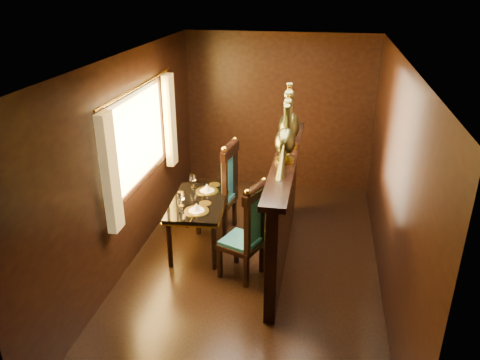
{
  "coord_description": "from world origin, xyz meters",
  "views": [
    {
      "loc": [
        0.73,
        -4.78,
        3.28
      ],
      "look_at": [
        -0.21,
        0.26,
        1.02
      ],
      "focal_mm": 35.0,
      "sensor_mm": 36.0,
      "label": 1
    }
  ],
  "objects_px": {
    "dining_table": "(198,206)",
    "chair_left": "(250,230)",
    "chair_right": "(225,186)",
    "peacock_right": "(290,114)",
    "peacock_left": "(286,130)"
  },
  "relations": [
    {
      "from": "chair_left",
      "to": "peacock_left",
      "type": "relative_size",
      "value": 1.65
    },
    {
      "from": "dining_table",
      "to": "chair_right",
      "type": "distance_m",
      "value": 0.52
    },
    {
      "from": "chair_left",
      "to": "peacock_right",
      "type": "distance_m",
      "value": 1.44
    },
    {
      "from": "peacock_left",
      "to": "peacock_right",
      "type": "xyz_separation_m",
      "value": [
        0.0,
        0.49,
        0.04
      ]
    },
    {
      "from": "chair_right",
      "to": "peacock_left",
      "type": "bearing_deg",
      "value": -29.88
    },
    {
      "from": "chair_right",
      "to": "peacock_right",
      "type": "bearing_deg",
      "value": -3.79
    },
    {
      "from": "dining_table",
      "to": "chair_right",
      "type": "bearing_deg",
      "value": 57.04
    },
    {
      "from": "chair_left",
      "to": "chair_right",
      "type": "height_order",
      "value": "chair_right"
    },
    {
      "from": "peacock_right",
      "to": "chair_left",
      "type": "bearing_deg",
      "value": -111.81
    },
    {
      "from": "chair_left",
      "to": "chair_right",
      "type": "relative_size",
      "value": 0.93
    },
    {
      "from": "chair_left",
      "to": "chair_right",
      "type": "distance_m",
      "value": 1.14
    },
    {
      "from": "chair_right",
      "to": "peacock_right",
      "type": "xyz_separation_m",
      "value": [
        0.84,
        -0.19,
        1.08
      ]
    },
    {
      "from": "dining_table",
      "to": "peacock_left",
      "type": "xyz_separation_m",
      "value": [
        1.09,
        -0.22,
        1.14
      ]
    },
    {
      "from": "dining_table",
      "to": "chair_left",
      "type": "xyz_separation_m",
      "value": [
        0.76,
        -0.56,
        0.05
      ]
    },
    {
      "from": "peacock_left",
      "to": "peacock_right",
      "type": "relative_size",
      "value": 0.9
    }
  ]
}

